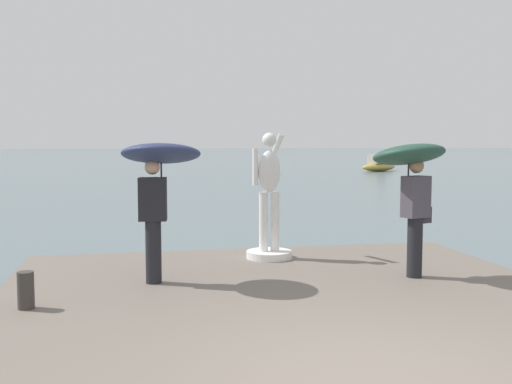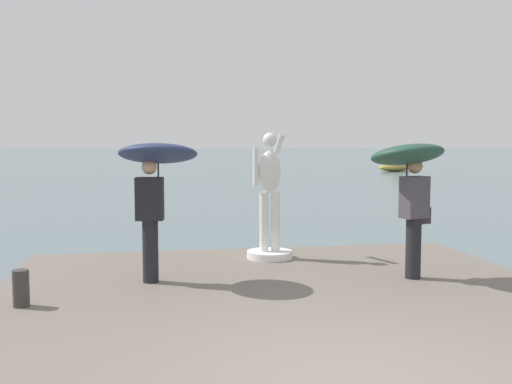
# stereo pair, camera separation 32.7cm
# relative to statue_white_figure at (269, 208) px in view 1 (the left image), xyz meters

# --- Properties ---
(ground_plane) EXTENTS (400.00, 400.00, 0.00)m
(ground_plane) POSITION_rel_statue_white_figure_xyz_m (-0.27, 34.69, -1.26)
(ground_plane) COLOR slate
(pier) EXTENTS (7.54, 9.27, 0.40)m
(pier) POSITION_rel_statue_white_figure_xyz_m (-0.27, -3.67, -1.06)
(pier) COLOR #70665B
(pier) RESTS_ON ground
(statue_white_figure) EXTENTS (0.78, 0.95, 2.16)m
(statue_white_figure) POSITION_rel_statue_white_figure_xyz_m (0.00, 0.00, 0.00)
(statue_white_figure) COLOR white
(statue_white_figure) RESTS_ON pier
(onlooker_left) EXTENTS (1.22, 1.24, 2.01)m
(onlooker_left) POSITION_rel_statue_white_figure_xyz_m (-1.89, -1.41, 0.71)
(onlooker_left) COLOR black
(onlooker_left) RESTS_ON pier
(onlooker_right) EXTENTS (1.32, 1.34, 2.01)m
(onlooker_right) POSITION_rel_statue_white_figure_xyz_m (1.68, -1.82, 0.68)
(onlooker_right) COLOR black
(onlooker_right) RESTS_ON pier
(mooring_bollard) EXTENTS (0.19, 0.19, 0.44)m
(mooring_bollard) POSITION_rel_statue_white_figure_xyz_m (-3.50, -2.44, -0.64)
(mooring_bollard) COLOR #38332D
(mooring_bollard) RESTS_ON pier
(boat_leftward) EXTENTS (4.15, 3.11, 1.41)m
(boat_leftward) POSITION_rel_statue_white_figure_xyz_m (17.58, 36.35, -0.78)
(boat_leftward) COLOR #B2993D
(boat_leftward) RESTS_ON ground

